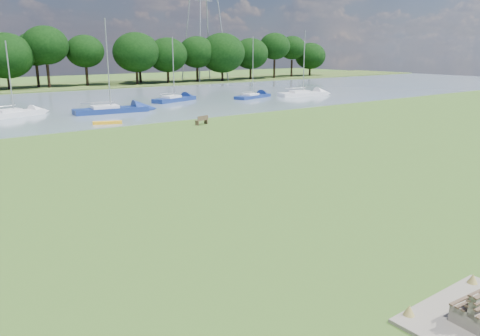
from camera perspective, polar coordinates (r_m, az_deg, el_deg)
ground at (r=23.30m, az=-4.39°, el=-3.19°), size 220.00×220.00×0.00m
river at (r=62.37m, az=-25.61°, el=6.52°), size 220.00×40.00×0.10m
riverbank_bench at (r=44.53m, az=-4.66°, el=5.84°), size 1.47×0.76×0.87m
kayak at (r=46.27m, az=-15.86°, el=5.35°), size 2.74×1.51×0.27m
tree_line at (r=88.66m, az=-25.61°, el=12.62°), size 152.93×8.92×10.80m
sailboat_1 at (r=68.24m, az=1.53°, el=8.86°), size 6.91×3.70×8.58m
sailboat_2 at (r=54.30m, az=-15.57°, el=7.04°), size 8.22×3.07×10.09m
sailboat_3 at (r=71.80m, az=7.62°, el=9.10°), size 7.99×3.43×9.56m
sailboat_5 at (r=64.41m, az=-8.05°, el=8.48°), size 7.15×4.14×8.45m
sailboat_7 at (r=54.82m, az=-25.92°, el=6.16°), size 6.49×3.75×7.74m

